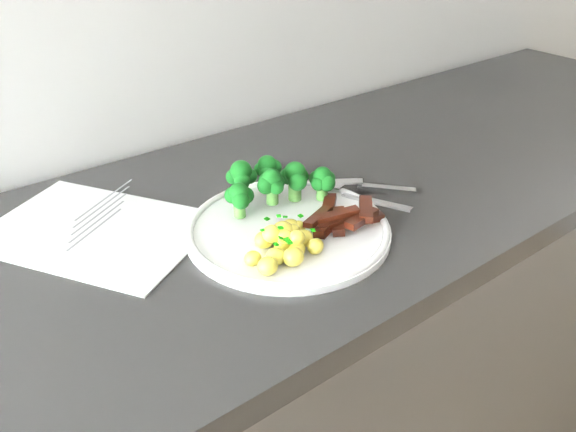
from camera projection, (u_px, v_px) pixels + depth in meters
counter at (264, 418)px, 1.15m from camera, size 2.50×0.62×0.94m
recipe_paper at (95, 230)px, 0.87m from camera, size 0.36×0.39×0.00m
plate at (288, 229)px, 0.86m from camera, size 0.30×0.30×0.02m
broccoli at (275, 181)px, 0.90m from camera, size 0.18×0.11×0.07m
potatoes at (284, 242)px, 0.79m from camera, size 0.12×0.09×0.04m
beef_strips at (342, 218)px, 0.86m from camera, size 0.13×0.12×0.03m
fork at (362, 196)px, 0.92m from camera, size 0.06×0.18×0.02m
knife at (370, 187)px, 0.97m from camera, size 0.16×0.15×0.02m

